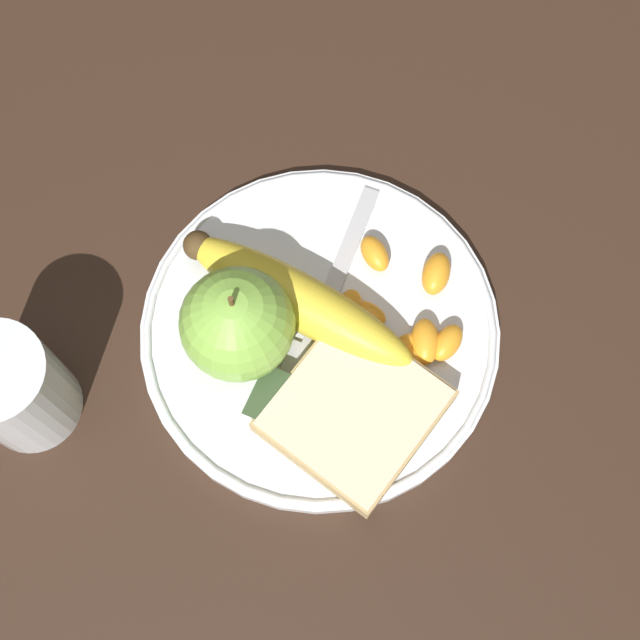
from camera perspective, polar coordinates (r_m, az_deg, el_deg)
The scene contains 17 objects.
ground_plane at distance 0.65m, azimuth 0.00°, elevation -0.94°, with size 3.00×3.00×0.00m, color #332116.
plate at distance 0.64m, azimuth 0.00°, elevation -0.71°, with size 0.26×0.26×0.01m.
juice_glass at distance 0.63m, azimuth -18.92°, elevation -4.26°, with size 0.07×0.07×0.09m.
apple at distance 0.60m, azimuth -5.32°, elevation -0.26°, with size 0.08×0.08×0.09m.
banana at distance 0.62m, azimuth -1.59°, elevation 1.35°, with size 0.06×0.19×0.04m.
bread_slice at distance 0.61m, azimuth 2.21°, elevation -5.84°, with size 0.12×0.12×0.02m.
fork at distance 0.64m, azimuth -0.03°, elevation -0.06°, with size 0.19×0.03×0.00m.
jam_packet at distance 0.61m, azimuth -2.90°, elevation -5.18°, with size 0.04×0.03×0.02m.
orange_segment_0 at distance 0.63m, azimuth 5.39°, elevation -1.79°, with size 0.03×0.02×0.01m.
orange_segment_1 at distance 0.63m, azimuth 3.12°, elevation 0.41°, with size 0.02×0.03×0.01m.
orange_segment_2 at distance 0.63m, azimuth 8.13°, elevation -1.44°, with size 0.03×0.02×0.02m.
orange_segment_3 at distance 0.63m, azimuth 6.74°, elevation -1.38°, with size 0.04×0.03×0.02m.
orange_segment_4 at distance 0.65m, azimuth 7.44°, elevation 2.97°, with size 0.04×0.02×0.02m.
orange_segment_5 at distance 0.65m, azimuth 3.52°, elevation 4.27°, with size 0.03×0.03×0.02m.
orange_segment_6 at distance 0.63m, azimuth 3.32°, elevation -1.46°, with size 0.02×0.03×0.02m.
orange_segment_7 at distance 0.63m, azimuth 1.92°, elevation 0.61°, with size 0.04×0.03×0.02m.
orange_segment_8 at distance 0.62m, azimuth 5.30°, elevation -3.02°, with size 0.03×0.03×0.02m.
Camera 1 is at (-0.19, -0.08, 0.61)m, focal length 50.00 mm.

